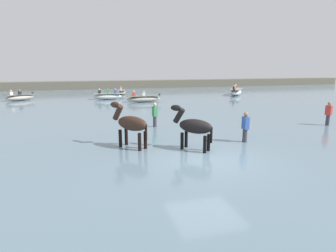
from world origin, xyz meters
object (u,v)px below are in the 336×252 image
object	(u,v)px
horse_lead_dark_bay	(131,124)
person_onlooker_right	(245,129)
boat_distant_west	(144,99)
boat_far_inshore	(236,92)
boat_mid_outer	(108,96)
person_onlooker_left	(155,117)
person_wading_mid	(328,115)
boat_mid_channel	(20,97)
horse_trailing_black	(194,127)
boat_far_offshore	(122,92)

from	to	relation	value
horse_lead_dark_bay	person_onlooker_right	xyz separation A→B (m)	(4.93, -0.54, -0.39)
boat_distant_west	boat_far_inshore	world-z (taller)	boat_far_inshore
boat_mid_outer	person_onlooker_left	world-z (taller)	person_onlooker_left
horse_lead_dark_bay	person_onlooker_right	distance (m)	4.97
person_wading_mid	person_onlooker_right	size ratio (longest dim) A/B	1.00
boat_mid_channel	boat_far_inshore	distance (m)	22.71
person_wading_mid	boat_far_inshore	bearing A→B (deg)	78.23
boat_distant_west	boat_mid_outer	distance (m)	4.32
boat_distant_west	boat_mid_channel	bearing A→B (deg)	158.82
boat_mid_outer	person_onlooker_right	distance (m)	18.88
horse_trailing_black	person_wading_mid	xyz separation A→B (m)	(8.98, 2.39, -0.34)
boat_distant_west	person_wading_mid	world-z (taller)	person_wading_mid
boat_far_offshore	boat_mid_channel	distance (m)	10.84
boat_mid_outer	person_onlooker_left	distance (m)	14.19
horse_lead_dark_bay	person_onlooker_right	size ratio (longest dim) A/B	1.30
boat_far_offshore	person_onlooker_left	world-z (taller)	person_onlooker_left
boat_mid_channel	boat_distant_west	distance (m)	12.16
horse_trailing_black	person_onlooker_left	world-z (taller)	horse_trailing_black
boat_far_offshore	person_onlooker_right	world-z (taller)	person_onlooker_right
boat_distant_west	person_onlooker_right	bearing A→B (deg)	-84.38
boat_distant_west	boat_far_offshore	bearing A→B (deg)	97.66
horse_trailing_black	person_wading_mid	distance (m)	9.30
boat_far_inshore	horse_trailing_black	bearing A→B (deg)	-123.24
horse_trailing_black	boat_mid_outer	distance (m)	18.91
boat_mid_channel	boat_mid_outer	size ratio (longest dim) A/B	0.96
horse_lead_dark_bay	horse_trailing_black	size ratio (longest dim) A/B	1.04
boat_mid_channel	horse_lead_dark_bay	bearing A→B (deg)	-67.53
horse_lead_dark_bay	boat_mid_outer	distance (m)	17.80
person_onlooker_right	boat_mid_channel	bearing A→B (deg)	123.12
boat_distant_west	person_onlooker_left	distance (m)	11.19
boat_far_offshore	person_wading_mid	world-z (taller)	person_wading_mid
boat_mid_outer	horse_lead_dark_bay	bearing A→B (deg)	-91.14
boat_distant_west	boat_far_inshore	xyz separation A→B (m)	(11.35, 3.21, 0.07)
horse_trailing_black	person_onlooker_left	size ratio (longest dim) A/B	1.25
person_onlooker_right	person_onlooker_left	world-z (taller)	same
boat_mid_channel	boat_distant_west	bearing A→B (deg)	-21.18
horse_trailing_black	boat_far_offshore	xyz separation A→B (m)	(0.04, 23.56, -0.66)
boat_mid_channel	person_wading_mid	size ratio (longest dim) A/B	1.69
boat_far_inshore	boat_mid_channel	bearing A→B (deg)	177.02
boat_mid_channel	boat_distant_west	world-z (taller)	boat_mid_channel
horse_lead_dark_bay	person_onlooker_right	world-z (taller)	horse_lead_dark_bay
horse_trailing_black	person_wading_mid	bearing A→B (deg)	14.88
horse_lead_dark_bay	horse_trailing_black	xyz separation A→B (m)	(2.33, -1.01, -0.05)
boat_far_offshore	horse_trailing_black	bearing A→B (deg)	-90.09
horse_lead_dark_bay	boat_distant_west	world-z (taller)	horse_lead_dark_bay
horse_lead_dark_bay	boat_far_inshore	size ratio (longest dim) A/B	0.59
boat_mid_outer	boat_mid_channel	bearing A→B (deg)	170.67
boat_mid_channel	person_onlooker_right	bearing A→B (deg)	-56.88
boat_far_offshore	person_wading_mid	xyz separation A→B (m)	(8.94, -21.18, 0.32)
boat_far_inshore	person_wading_mid	xyz separation A→B (m)	(-3.46, -16.59, 0.20)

